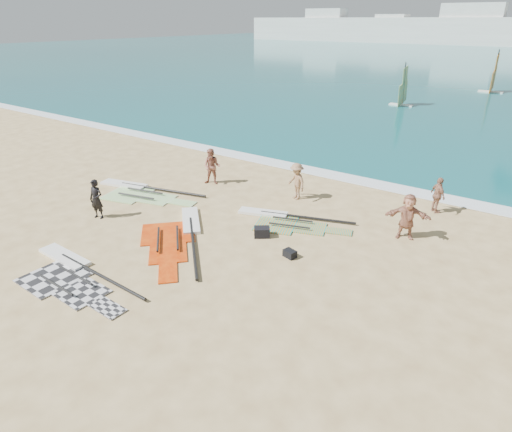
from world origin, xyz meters
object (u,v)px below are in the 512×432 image
Objects in this scene: rig_orange at (283,220)px; gear_bag_far at (290,254)px; beachgoer_left at (212,167)px; beachgoer_right at (407,216)px; rig_green at (138,191)px; rig_red at (180,234)px; rig_grey at (70,273)px; gear_bag_near at (262,232)px; beachgoer_mid at (296,181)px; person_wetsuit at (96,199)px; beachgoer_back at (438,195)px.

gear_bag_far is at bearing -71.96° from rig_orange.
beachgoer_left reaches higher than beachgoer_right.
rig_green is 3.26× the size of beachgoer_left.
gear_bag_far is at bearing -52.77° from beachgoer_left.
rig_green is 1.16× the size of rig_red.
rig_grey is 12.03m from beachgoer_right.
gear_bag_near is 0.35× the size of beachgoer_mid.
person_wetsuit is 0.98× the size of beachgoer_mid.
gear_bag_near is (3.62, 5.80, 0.14)m from rig_grey.
beachgoer_left reaches higher than person_wetsuit.
beachgoer_back is at bearing 91.22° from rig_red.
gear_bag_near reaches higher than rig_grey.
rig_red is 3.03× the size of person_wetsuit.
rig_red is at bearing -166.76° from beachgoer_right.
rig_green is 3.15m from person_wetsuit.
rig_orange is 4.26m from rig_red.
rig_green is 7.63m from beachgoer_mid.
rig_orange is (3.54, 7.44, -0.00)m from rig_grey.
beachgoer_left is 1.02× the size of beachgoer_right.
gear_bag_near is 1.34× the size of gear_bag_far.
beachgoer_mid is (-2.54, 4.76, 0.72)m from gear_bag_far.
gear_bag_near is at bearing 156.83° from gear_bag_far.
rig_grey is 14.66m from beachgoer_back.
beachgoer_back reaches higher than gear_bag_near.
rig_orange is 11.43× the size of gear_bag_far.
gear_bag_far is at bearing 57.95° from rig_red.
rig_orange is 2.93m from gear_bag_far.
gear_bag_far is (5.29, 5.08, 0.08)m from rig_grey.
gear_bag_near is 0.33× the size of beachgoer_left.
rig_grey is at bearing -134.05° from rig_orange.
gear_bag_far is (1.75, -2.35, 0.08)m from rig_orange.
beachgoer_right is (4.56, 1.42, 0.84)m from rig_orange.
rig_grey is 9.19× the size of gear_bag_near.
beachgoer_left reaches higher than beachgoer_back.
beachgoer_right reaches higher than beachgoer_back.
gear_bag_far is at bearing -2.18° from person_wetsuit.
person_wetsuit is at bearing -173.97° from beachgoer_right.
rig_red is 2.97× the size of beachgoer_mid.
rig_grey is at bearing -62.77° from person_wetsuit.
gear_bag_near is 6.30m from beachgoer_left.
person_wetsuit is (-6.47, -4.15, 0.79)m from rig_orange.
beachgoer_right is (7.13, 4.81, 0.84)m from rig_red.
rig_grey is at bearing -102.20° from beachgoer_left.
person_wetsuit reaches higher than rig_red.
person_wetsuit reaches higher than rig_orange.
gear_bag_far is at bearing 109.35° from beachgoer_back.
beachgoer_right reaches higher than gear_bag_far.
person_wetsuit is at bearing -124.52° from rig_red.
rig_red is 3.23× the size of beachgoer_back.
beachgoer_right is (4.49, 3.05, 0.70)m from gear_bag_near.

